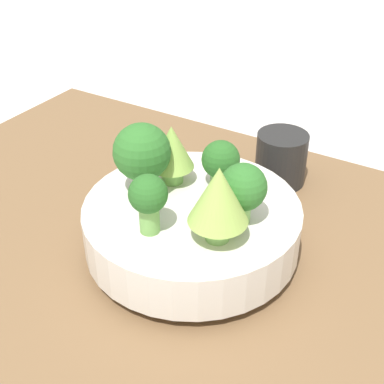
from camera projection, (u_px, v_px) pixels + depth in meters
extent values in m
plane|color=silver|center=(202.00, 267.00, 0.71)|extent=(6.00, 6.00, 0.00)
cube|color=brown|center=(202.00, 257.00, 0.70)|extent=(1.00, 0.63, 0.04)
cylinder|color=silver|center=(192.00, 247.00, 0.68)|extent=(0.12, 0.12, 0.01)
cylinder|color=silver|center=(192.00, 225.00, 0.66)|extent=(0.27, 0.27, 0.06)
cylinder|color=#7AB256|center=(217.00, 230.00, 0.59)|extent=(0.03, 0.03, 0.03)
cone|color=#93B751|center=(219.00, 195.00, 0.56)|extent=(0.07, 0.07, 0.07)
cylinder|color=#7AB256|center=(242.00, 211.00, 0.61)|extent=(0.02, 0.02, 0.03)
sphere|color=#2D6B28|center=(243.00, 187.00, 0.60)|extent=(0.05, 0.05, 0.05)
cylinder|color=#6BA34C|center=(149.00, 218.00, 0.60)|extent=(0.02, 0.02, 0.03)
sphere|color=#286023|center=(148.00, 194.00, 0.58)|extent=(0.04, 0.04, 0.04)
cylinder|color=#6BA34C|center=(144.00, 181.00, 0.66)|extent=(0.03, 0.03, 0.03)
sphere|color=#2D6B28|center=(142.00, 152.00, 0.64)|extent=(0.07, 0.07, 0.07)
cylinder|color=#609347|center=(223.00, 179.00, 0.68)|extent=(0.03, 0.03, 0.02)
sphere|color=#286023|center=(223.00, 160.00, 0.66)|extent=(0.05, 0.05, 0.05)
cylinder|color=#7AB256|center=(172.00, 174.00, 0.69)|extent=(0.03, 0.03, 0.02)
cone|color=#93B751|center=(172.00, 147.00, 0.67)|extent=(0.06, 0.06, 0.06)
cylinder|color=black|center=(281.00, 158.00, 0.80)|extent=(0.08, 0.08, 0.08)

